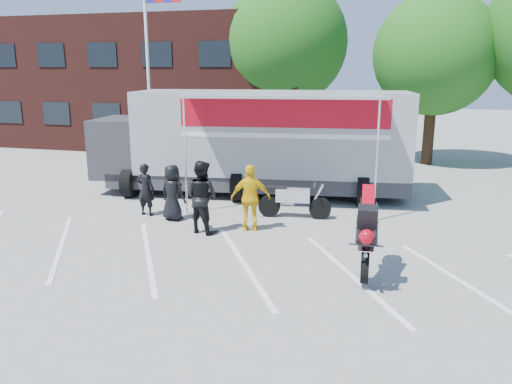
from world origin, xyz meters
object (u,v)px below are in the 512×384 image
at_px(flagpole, 153,50).
at_px(tree_mid, 435,54).
at_px(spectator_leather_c, 202,197).
at_px(spectator_leather_b, 146,190).
at_px(spectator_leather_a, 173,193).
at_px(transporter_truck, 257,194).
at_px(stunt_bike_rider, 364,273).
at_px(spectator_hivis, 251,198).
at_px(parked_motorcycle, 294,218).
at_px(tree_left, 285,43).

relative_size(flagpole, tree_mid, 1.04).
bearing_deg(spectator_leather_c, tree_mid, -101.26).
distance_m(flagpole, tree_mid, 12.31).
bearing_deg(spectator_leather_b, spectator_leather_a, 173.92).
height_order(transporter_truck, stunt_bike_rider, transporter_truck).
relative_size(spectator_leather_c, spectator_hivis, 1.08).
xyz_separation_m(tree_mid, transporter_truck, (-6.18, -7.58, -4.94)).
bearing_deg(stunt_bike_rider, parked_motorcycle, 118.93).
height_order(parked_motorcycle, spectator_leather_b, spectator_leather_b).
height_order(spectator_leather_b, spectator_hivis, spectator_hivis).
height_order(tree_left, tree_mid, tree_left).
distance_m(tree_left, transporter_truck, 10.26).
bearing_deg(spectator_hivis, parked_motorcycle, -139.00).
bearing_deg(tree_mid, spectator_leather_a, -124.64).
bearing_deg(flagpole, tree_left, 54.72).
bearing_deg(spectator_hivis, spectator_leather_c, 5.03).
xyz_separation_m(spectator_leather_a, spectator_leather_b, (-0.98, 0.23, -0.02)).
distance_m(transporter_truck, spectator_leather_b, 4.36).
distance_m(tree_left, spectator_leather_a, 13.15).
xyz_separation_m(transporter_truck, spectator_leather_a, (-1.59, -3.66, 0.82)).
distance_m(spectator_leather_c, spectator_hivis, 1.33).
distance_m(tree_mid, transporter_truck, 10.95).
height_order(tree_mid, spectator_leather_c, tree_mid).
bearing_deg(spectator_hivis, tree_left, -98.36).
bearing_deg(parked_motorcycle, spectator_hivis, 141.40).
distance_m(flagpole, spectator_leather_b, 7.78).
bearing_deg(tree_mid, tree_left, 171.87).
bearing_deg(spectator_leather_c, spectator_leather_a, -17.13).
height_order(parked_motorcycle, stunt_bike_rider, stunt_bike_rider).
height_order(transporter_truck, spectator_leather_a, transporter_truck).
distance_m(tree_left, spectator_leather_c, 13.86).
xyz_separation_m(flagpole, transporter_truck, (5.07, -2.58, -5.05)).
relative_size(transporter_truck, spectator_leather_a, 6.86).
bearing_deg(spectator_leather_c, transporter_truck, -77.41).
distance_m(stunt_bike_rider, spectator_leather_a, 6.26).
bearing_deg(transporter_truck, flagpole, 146.12).
bearing_deg(spectator_leather_a, spectator_leather_b, 1.44).
distance_m(transporter_truck, parked_motorcycle, 3.15).
xyz_separation_m(flagpole, spectator_leather_a, (3.48, -6.24, -4.23)).
bearing_deg(transporter_truck, tree_mid, 43.88).
bearing_deg(parked_motorcycle, tree_left, 7.71).
xyz_separation_m(parked_motorcycle, stunt_bike_rider, (2.24, -3.67, 0.00)).
bearing_deg(spectator_hivis, transporter_truck, -93.78).
xyz_separation_m(tree_mid, parked_motorcycle, (-4.36, -10.14, -4.94)).
bearing_deg(spectator_leather_b, flagpole, -60.41).
bearing_deg(spectator_leather_b, spectator_hivis, 177.30).
distance_m(flagpole, tree_left, 7.37).
xyz_separation_m(flagpole, spectator_leather_b, (2.50, -6.01, -4.26)).
bearing_deg(transporter_truck, parked_motorcycle, -61.59).
xyz_separation_m(tree_mid, spectator_leather_b, (-8.74, -11.01, -4.15)).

